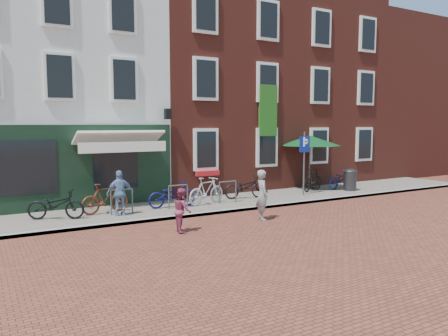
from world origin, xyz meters
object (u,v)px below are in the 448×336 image
boy (182,210)px  bicycle_4 (245,187)px  parking_sign (304,154)px  bicycle_0 (56,205)px  litter_bin (350,178)px  parasol (310,139)px  bicycle_5 (313,180)px  bicycle_1 (105,198)px  bicycle_2 (172,195)px  woman (262,195)px  bicycle_3 (207,191)px  cafe_person (120,193)px  bicycle_6 (341,179)px

boy → bicycle_4: boy is taller
parking_sign → bicycle_0: (-9.62, 0.24, -1.25)m
bicycle_4 → litter_bin: bearing=-85.9°
parasol → bicycle_5: (-0.27, -0.55, -1.77)m
bicycle_1 → bicycle_2: size_ratio=0.97×
parasol → bicycle_5: size_ratio=1.64×
parasol → bicycle_0: bearing=-174.9°
bicycle_2 → bicycle_5: bicycle_5 is taller
litter_bin → boy: bearing=-163.7°
parasol → woman: size_ratio=1.71×
woman → bicycle_3: (-0.55, 2.76, -0.20)m
litter_bin → woman: 6.96m
cafe_person → bicycle_0: cafe_person is taller
litter_bin → parasol: bearing=134.9°
boy → bicycle_1: (-1.34, 3.16, -0.03)m
parasol → bicycle_3: bearing=-169.7°
parasol → woman: 6.65m
parasol → cafe_person: (-9.07, -1.40, -1.54)m
bicycle_2 → bicycle_4: (3.24, 0.28, 0.00)m
bicycle_4 → bicycle_0: bearing=102.7°
boy → bicycle_6: size_ratio=0.73×
parasol → bicycle_2: parasol is taller
litter_bin → parking_sign: bearing=179.0°
parking_sign → parasol: parking_sign is taller
woman → bicycle_2: size_ratio=0.93×
woman → boy: (-2.85, -0.17, -0.17)m
boy → bicycle_3: 3.72m
boy → woman: bearing=-74.5°
boy → parking_sign: bearing=-55.5°
bicycle_1 → bicycle_2: bicycle_1 is taller
cafe_person → bicycle_1: cafe_person is taller
bicycle_1 → bicycle_4: 5.54m
parking_sign → bicycle_4: 2.87m
woman → bicycle_1: bearing=71.7°
boy → bicycle_1: 3.43m
bicycle_2 → bicycle_3: bicycle_3 is taller
parking_sign → cafe_person: parking_sign is taller
parking_sign → bicycle_2: (-5.77, 0.24, -1.25)m
boy → cafe_person: bearing=33.5°
bicycle_6 → woman: bearing=107.9°
woman → cafe_person: bearing=75.3°
parking_sign → bicycle_1: (-8.06, 0.40, -1.21)m
bicycle_1 → bicycle_2: bearing=-105.6°
litter_bin → bicycle_0: 12.21m
bicycle_1 → bicycle_6: (10.64, 0.06, -0.05)m
parasol → bicycle_2: bearing=-172.2°
boy → bicycle_2: bearing=-5.6°
cafe_person → bicycle_2: size_ratio=0.85×
parasol → cafe_person: 9.31m
boy → bicycle_6: boy is taller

